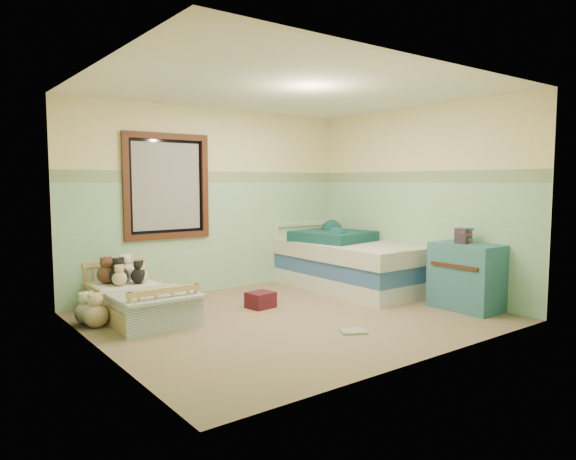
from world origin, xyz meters
TOP-DOWN VIEW (x-y plane):
  - floor at (0.00, 0.00)m, footprint 4.20×3.60m
  - ceiling at (0.00, 0.00)m, footprint 4.20×3.60m
  - wall_back at (0.00, 1.80)m, footprint 4.20×0.04m
  - wall_front at (0.00, -1.80)m, footprint 4.20×0.04m
  - wall_left at (-2.10, 0.00)m, footprint 0.04×3.60m
  - wall_right at (2.10, 0.00)m, footprint 0.04×3.60m
  - wainscot_mint at (0.00, 1.79)m, footprint 4.20×0.01m
  - border_strip at (0.00, 1.79)m, footprint 4.20×0.01m
  - window_frame at (-0.70, 1.76)m, footprint 1.16×0.06m
  - window_blinds at (-0.70, 1.77)m, footprint 0.92×0.01m
  - toddler_bed_frame at (-1.40, 1.05)m, footprint 0.77×1.53m
  - toddler_mattress at (-1.40, 1.05)m, footprint 0.70×1.47m
  - patchwork_quilt at (-1.40, 0.57)m, footprint 0.83×0.77m
  - plush_bed_brown at (-1.55, 1.55)m, footprint 0.20×0.20m
  - plush_bed_white at (-1.35, 1.55)m, footprint 0.23×0.23m
  - plush_bed_tan at (-1.50, 1.33)m, footprint 0.17×0.17m
  - plush_bed_dark at (-1.27, 1.33)m, footprint 0.19×0.19m
  - plush_floor_cream at (-1.95, 1.07)m, footprint 0.24×0.24m
  - plush_floor_tan at (-1.91, 0.89)m, footprint 0.25×0.25m
  - twin_bed_frame at (1.55, 0.72)m, footprint 1.08×2.16m
  - twin_boxspring at (1.55, 0.72)m, footprint 1.08×2.16m
  - twin_mattress at (1.55, 0.72)m, footprint 1.12×2.20m
  - teal_blanket at (1.50, 1.02)m, footprint 1.08×1.12m
  - dresser at (1.85, -0.96)m, footprint 0.49×0.78m
  - book_stack at (1.85, -0.90)m, footprint 0.20×0.17m
  - red_pillow at (-0.06, 0.56)m, footprint 0.33×0.30m
  - floor_book at (0.10, -0.85)m, footprint 0.32×0.30m
  - extra_plush_0 at (-1.48, 1.41)m, footprint 0.21×0.21m
  - extra_plush_1 at (-1.25, 1.33)m, footprint 0.17×0.17m
  - extra_plush_2 at (-1.57, 1.57)m, footprint 0.22×0.22m

SIDE VIEW (x-z plane):
  - floor at x=0.00m, z-range -0.02..0.00m
  - floor_book at x=0.10m, z-range 0.00..0.02m
  - red_pillow at x=-0.06m, z-range 0.00..0.19m
  - toddler_bed_frame at x=-1.40m, z-range 0.00..0.20m
  - twin_bed_frame at x=1.55m, z-range 0.00..0.22m
  - plush_floor_cream at x=-1.95m, z-range 0.00..0.24m
  - plush_floor_tan at x=-1.91m, z-range 0.00..0.25m
  - toddler_mattress at x=-1.40m, z-range 0.20..0.32m
  - twin_boxspring at x=1.55m, z-range 0.22..0.44m
  - patchwork_quilt at x=-1.40m, z-range 0.32..0.35m
  - dresser at x=1.85m, z-range 0.00..0.78m
  - plush_bed_tan at x=-1.50m, z-range 0.32..0.49m
  - extra_plush_1 at x=-1.25m, z-range 0.32..0.49m
  - plush_bed_dark at x=-1.27m, z-range 0.32..0.50m
  - plush_bed_brown at x=-1.55m, z-range 0.32..0.52m
  - extra_plush_0 at x=-1.48m, z-range 0.32..0.53m
  - extra_plush_2 at x=-1.57m, z-range 0.32..0.53m
  - plush_bed_white at x=-1.35m, z-range 0.32..0.54m
  - twin_mattress at x=1.55m, z-range 0.44..0.66m
  - teal_blanket at x=1.50m, z-range 0.66..0.80m
  - wainscot_mint at x=0.00m, z-range 0.00..1.50m
  - book_stack at x=1.85m, z-range 0.78..0.96m
  - wall_back at x=0.00m, z-range 0.00..2.50m
  - wall_front at x=0.00m, z-range 0.00..2.50m
  - wall_left at x=-2.10m, z-range 0.00..2.50m
  - wall_right at x=2.10m, z-range 0.00..2.50m
  - window_blinds at x=-0.70m, z-range 0.89..2.01m
  - window_frame at x=-0.70m, z-range 0.77..2.13m
  - border_strip at x=0.00m, z-range 1.50..1.65m
  - ceiling at x=0.00m, z-range 2.50..2.52m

